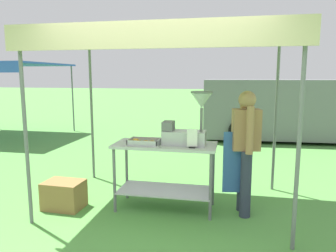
# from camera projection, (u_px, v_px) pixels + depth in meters

# --- Properties ---
(ground_plane) EXTENTS (70.00, 70.00, 0.00)m
(ground_plane) POSITION_uv_depth(u_px,v_px,m) (202.00, 139.00, 9.17)
(ground_plane) COLOR #519342
(stall_canopy) EXTENTS (3.25, 2.02, 2.35)m
(stall_canopy) POSITION_uv_depth(u_px,v_px,m) (166.00, 39.00, 4.13)
(stall_canopy) COLOR slate
(stall_canopy) RESTS_ON ground
(donut_cart) EXTENTS (1.36, 0.60, 0.90)m
(donut_cart) POSITION_uv_depth(u_px,v_px,m) (165.00, 162.00, 4.28)
(donut_cart) COLOR #B7B7BC
(donut_cart) RESTS_ON ground
(donut_tray) EXTENTS (0.40, 0.28, 0.07)m
(donut_tray) POSITION_uv_depth(u_px,v_px,m) (144.00, 142.00, 4.20)
(donut_tray) COLOR #B7B7BC
(donut_tray) RESTS_ON donut_cart
(donut_fryer) EXTENTS (0.64, 0.28, 0.70)m
(donut_fryer) POSITION_uv_depth(u_px,v_px,m) (189.00, 124.00, 4.15)
(donut_fryer) COLOR #B7B7BC
(donut_fryer) RESTS_ON donut_cart
(menu_sign) EXTENTS (0.13, 0.05, 0.24)m
(menu_sign) POSITION_uv_depth(u_px,v_px,m) (192.00, 140.00, 3.99)
(menu_sign) COLOR black
(menu_sign) RESTS_ON donut_cart
(vendor) EXTENTS (0.46, 0.54, 1.61)m
(vendor) POSITION_uv_depth(u_px,v_px,m) (245.00, 146.00, 4.08)
(vendor) COLOR #2D3347
(vendor) RESTS_ON ground
(supply_crate) EXTENTS (0.53, 0.40, 0.38)m
(supply_crate) POSITION_uv_depth(u_px,v_px,m) (64.00, 195.00, 4.36)
(supply_crate) COLOR olive
(supply_crate) RESTS_ON ground
(van_grey) EXTENTS (5.40, 2.31, 1.69)m
(van_grey) POSITION_uv_depth(u_px,v_px,m) (299.00, 108.00, 9.06)
(van_grey) COLOR slate
(van_grey) RESTS_ON ground
(neighbour_tent) EXTENTS (3.25, 2.76, 2.15)m
(neighbour_tent) POSITION_uv_depth(u_px,v_px,m) (0.00, 66.00, 9.21)
(neighbour_tent) COLOR slate
(neighbour_tent) RESTS_ON ground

